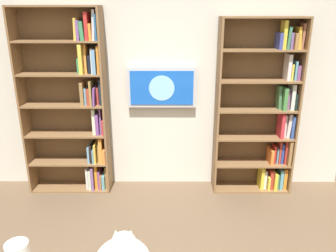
# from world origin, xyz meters

# --- Properties ---
(wall_back) EXTENTS (4.52, 0.06, 2.70)m
(wall_back) POSITION_xyz_m (0.00, -2.23, 1.35)
(wall_back) COLOR beige
(wall_back) RESTS_ON ground
(bookshelf_left) EXTENTS (0.91, 0.28, 2.01)m
(bookshelf_left) POSITION_xyz_m (-1.19, -2.06, 0.96)
(bookshelf_left) COLOR brown
(bookshelf_left) RESTS_ON ground
(bookshelf_right) EXTENTS (0.95, 0.28, 2.11)m
(bookshelf_right) POSITION_xyz_m (0.97, -2.06, 1.05)
(bookshelf_right) COLOR brown
(bookshelf_right) RESTS_ON ground
(wall_mounted_tv) EXTENTS (0.79, 0.07, 0.46)m
(wall_mounted_tv) POSITION_xyz_m (-0.01, -2.15, 1.23)
(wall_mounted_tv) COLOR #B7B7BC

